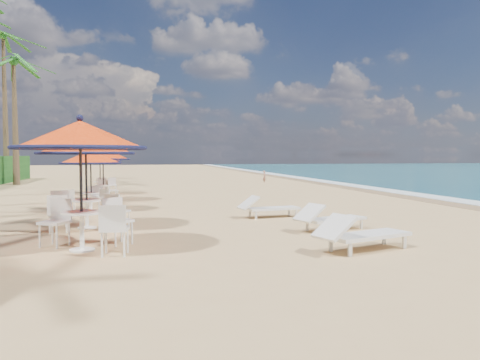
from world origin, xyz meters
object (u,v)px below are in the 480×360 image
at_px(station_3, 103,159).
at_px(station_4, 101,162).
at_px(station_0, 83,152).
at_px(lounger_far, 267,207).
at_px(lounger_mid, 329,218).
at_px(station_2, 91,165).
at_px(lounger_near, 360,233).
at_px(station_1, 85,156).

xyz_separation_m(station_3, station_4, (-0.36, 3.38, -0.18)).
relative_size(station_0, station_3, 1.18).
relative_size(station_4, lounger_far, 1.08).
bearing_deg(station_4, lounger_mid, -62.87).
relative_size(station_2, station_4, 1.01).
xyz_separation_m(station_2, lounger_mid, (6.21, -5.56, -1.24)).
xyz_separation_m(station_3, lounger_near, (5.65, -11.57, -1.38)).
height_order(station_0, station_2, station_0).
bearing_deg(station_1, lounger_far, 11.42).
distance_m(lounger_mid, lounger_far, 2.83).
distance_m(station_4, lounger_far, 11.32).
bearing_deg(station_0, station_1, 95.48).
height_order(station_0, lounger_mid, station_0).
bearing_deg(station_4, station_1, -87.80).
bearing_deg(lounger_near, station_2, 107.64).
relative_size(station_3, lounger_mid, 1.11).
height_order(station_4, lounger_mid, station_4).
bearing_deg(lounger_far, station_3, 120.16).
height_order(station_0, lounger_near, station_0).
bearing_deg(station_0, lounger_far, 38.90).
bearing_deg(station_3, lounger_near, -63.99).
xyz_separation_m(lounger_near, lounger_mid, (0.39, 2.47, -0.03)).
height_order(station_0, lounger_far, station_0).
bearing_deg(station_1, lounger_mid, -15.53).
distance_m(lounger_near, lounger_far, 5.19).
bearing_deg(lounger_near, station_0, 148.56).
relative_size(station_4, lounger_near, 0.96).
bearing_deg(station_1, station_4, 92.20).
distance_m(station_1, lounger_far, 5.47).
distance_m(station_2, lounger_far, 6.21).
height_order(station_2, station_4, station_2).
height_order(station_1, station_4, station_1).
height_order(station_0, station_3, station_0).
xyz_separation_m(station_3, lounger_far, (5.20, -6.41, -1.41)).
distance_m(station_0, lounger_mid, 6.06).
height_order(station_3, station_4, station_3).
xyz_separation_m(lounger_near, lounger_far, (-0.45, 5.17, -0.04)).
distance_m(station_3, lounger_near, 12.95).
distance_m(station_1, station_4, 10.84).
distance_m(station_4, lounger_mid, 14.08).
relative_size(station_1, station_2, 1.20).
distance_m(station_3, lounger_far, 8.37).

